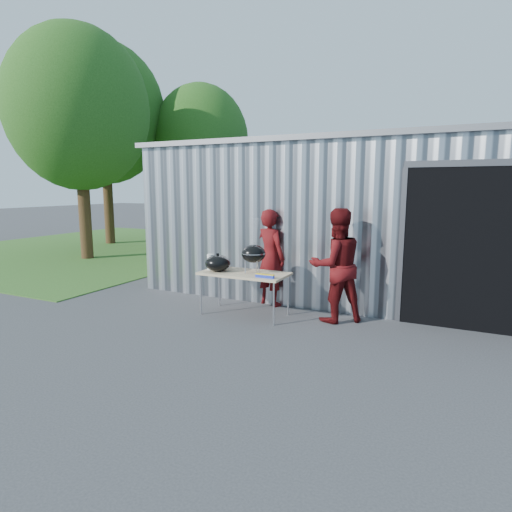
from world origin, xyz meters
The scene contains 14 objects.
ground centered at (0.00, 0.00, 0.00)m, with size 80.00×80.00×0.00m, color #363639.
building centered at (0.92, 4.59, 1.54)m, with size 8.20×6.20×3.10m.
grass_patch centered at (-9.00, 6.00, 0.01)m, with size 10.00×12.00×0.02m, color #2D591E.
tree_left centered at (-7.50, 4.00, 4.46)m, with size 4.13×4.13×6.84m.
tree_mid centered at (-9.50, 7.00, 4.91)m, with size 4.55×4.55×7.53m.
tree_far centered at (-6.50, 9.00, 3.99)m, with size 3.70×3.70×6.13m.
folding_table centered at (-0.39, 0.90, 0.71)m, with size 1.50×0.75×0.75m.
kettle_grill centered at (-0.23, 0.93, 1.17)m, with size 0.42×0.42×0.93m.
grill_lid centered at (-0.86, 0.80, 0.89)m, with size 0.44×0.44×0.32m.
paper_towels centered at (-1.04, 0.85, 0.89)m, with size 0.12×0.12×0.28m, color white.
white_tub centered at (-0.94, 1.13, 0.80)m, with size 0.20×0.15×0.10m, color white.
foil_box centered at (0.11, 0.65, 0.78)m, with size 0.32×0.05×0.06m.
person_cook centered at (-0.25, 1.69, 0.90)m, with size 0.66×0.43×1.80m, color #510C0D.
person_bystander centered at (1.11, 1.26, 0.93)m, with size 0.91×0.71×1.87m, color #510C0D.
Camera 1 is at (2.94, -5.48, 2.20)m, focal length 30.00 mm.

